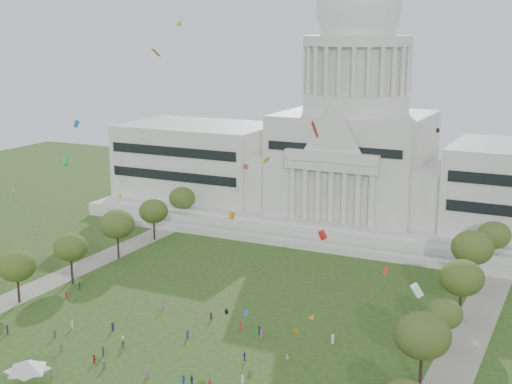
{
  "coord_description": "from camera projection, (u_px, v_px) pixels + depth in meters",
  "views": [
    {
      "loc": [
        67.21,
        -93.45,
        59.42
      ],
      "look_at": [
        0.0,
        45.0,
        24.0
      ],
      "focal_mm": 50.0,
      "sensor_mm": 36.0,
      "label": 1
    }
  ],
  "objects": [
    {
      "name": "person_3",
      "position": [
        183.0,
        380.0,
        121.21
      ],
      "size": [
        0.67,
        1.28,
        1.96
      ],
      "primitive_type": "imported",
      "rotation": [
        0.0,
        0.0,
        4.7
      ],
      "color": "navy",
      "rests_on": "ground"
    },
    {
      "name": "person_4",
      "position": [
        192.0,
        380.0,
        121.43
      ],
      "size": [
        0.72,
        1.11,
        1.76
      ],
      "primitive_type": "imported",
      "rotation": [
        0.0,
        0.0,
        4.55
      ],
      "color": "navy",
      "rests_on": "ground"
    },
    {
      "name": "person_10",
      "position": [
        245.0,
        356.0,
        130.43
      ],
      "size": [
        0.53,
        0.96,
        1.63
      ],
      "primitive_type": "imported",
      "rotation": [
        0.0,
        0.0,
        1.58
      ],
      "color": "navy",
      "rests_on": "ground"
    },
    {
      "name": "person_5",
      "position": [
        94.0,
        359.0,
        129.29
      ],
      "size": [
        1.63,
        1.28,
        1.65
      ],
      "primitive_type": "imported",
      "rotation": [
        0.0,
        0.0,
        2.63
      ],
      "color": "#B21E1E",
      "rests_on": "ground"
    },
    {
      "name": "row_tree_r_5",
      "position": [
        472.0,
        248.0,
        164.66
      ],
      "size": [
        9.82,
        9.82,
        13.96
      ],
      "color": "black",
      "rests_on": "ground"
    },
    {
      "name": "event_tent",
      "position": [
        27.0,
        365.0,
        121.37
      ],
      "size": [
        9.16,
        9.16,
        4.43
      ],
      "color": "#4C4C4C",
      "rests_on": "ground"
    },
    {
      "name": "distant_crowd",
      "position": [
        134.0,
        327.0,
        142.87
      ],
      "size": [
        67.31,
        36.78,
        1.93
      ],
      "color": "olive",
      "rests_on": "ground"
    },
    {
      "name": "row_tree_l_4",
      "position": [
        117.0,
        224.0,
        186.47
      ],
      "size": [
        9.29,
        9.29,
        13.21
      ],
      "color": "black",
      "rests_on": "ground"
    },
    {
      "name": "row_tree_l_6",
      "position": [
        182.0,
        198.0,
        220.1
      ],
      "size": [
        8.19,
        8.19,
        11.64
      ],
      "color": "black",
      "rests_on": "ground"
    },
    {
      "name": "row_tree_l_2",
      "position": [
        17.0,
        266.0,
        156.29
      ],
      "size": [
        8.42,
        8.42,
        11.97
      ],
      "color": "black",
      "rests_on": "ground"
    },
    {
      "name": "person_2",
      "position": [
        287.0,
        358.0,
        129.86
      ],
      "size": [
        0.87,
        0.77,
        1.52
      ],
      "primitive_type": "imported",
      "rotation": [
        0.0,
        0.0,
        0.55
      ],
      "color": "silver",
      "rests_on": "ground"
    },
    {
      "name": "path_right",
      "position": [
        457.0,
        362.0,
        129.73
      ],
      "size": [
        8.0,
        160.0,
        0.04
      ],
      "primitive_type": "cube",
      "color": "gray",
      "rests_on": "ground"
    },
    {
      "name": "ground",
      "position": [
        143.0,
        378.0,
        123.86
      ],
      "size": [
        400.0,
        400.0,
        0.0
      ],
      "primitive_type": "plane",
      "color": "#294616",
      "rests_on": "ground"
    },
    {
      "name": "row_tree_r_4",
      "position": [
        462.0,
        278.0,
        146.6
      ],
      "size": [
        9.19,
        9.19,
        13.06
      ],
      "color": "black",
      "rests_on": "ground"
    },
    {
      "name": "person_8",
      "position": [
        123.0,
        344.0,
        135.13
      ],
      "size": [
        0.9,
        0.62,
        1.75
      ],
      "primitive_type": "imported",
      "rotation": [
        0.0,
        0.0,
        3.25
      ],
      "color": "#33723F",
      "rests_on": "ground"
    },
    {
      "name": "row_tree_l_3",
      "position": [
        70.0,
        248.0,
        170.52
      ],
      "size": [
        8.12,
        8.12,
        11.55
      ],
      "color": "black",
      "rests_on": "ground"
    },
    {
      "name": "capitol",
      "position": [
        354.0,
        152.0,
        218.44
      ],
      "size": [
        160.0,
        64.5,
        91.3
      ],
      "color": "beige",
      "rests_on": "ground"
    },
    {
      "name": "row_tree_r_6",
      "position": [
        494.0,
        235.0,
        179.65
      ],
      "size": [
        8.42,
        8.42,
        11.97
      ],
      "color": "black",
      "rests_on": "ground"
    },
    {
      "name": "row_tree_r_3",
      "position": [
        444.0,
        314.0,
        133.61
      ],
      "size": [
        7.01,
        7.01,
        9.98
      ],
      "color": "black",
      "rests_on": "ground"
    },
    {
      "name": "row_tree_r_2",
      "position": [
        423.0,
        336.0,
        118.18
      ],
      "size": [
        9.55,
        9.55,
        13.58
      ],
      "color": "black",
      "rests_on": "ground"
    },
    {
      "name": "kite_swarm",
      "position": [
        167.0,
        214.0,
        123.57
      ],
      "size": [
        91.26,
        95.13,
        66.61
      ],
      "color": "black",
      "rests_on": "ground"
    },
    {
      "name": "path_left",
      "position": [
        49.0,
        282.0,
        170.58
      ],
      "size": [
        8.0,
        160.0,
        0.04
      ],
      "primitive_type": "cube",
      "color": "gray",
      "rests_on": "ground"
    },
    {
      "name": "row_tree_l_5",
      "position": [
        154.0,
        211.0,
        203.47
      ],
      "size": [
        8.33,
        8.33,
        11.85
      ],
      "color": "black",
      "rests_on": "ground"
    },
    {
      "name": "person_9",
      "position": [
        210.0,
        384.0,
        120.15
      ],
      "size": [
        0.91,
        1.2,
        1.66
      ],
      "primitive_type": "imported",
      "rotation": [
        0.0,
        0.0,
        1.19
      ],
      "color": "#B21E1E",
      "rests_on": "ground"
    }
  ]
}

